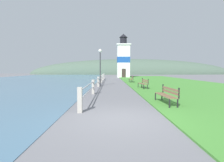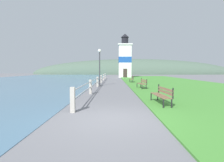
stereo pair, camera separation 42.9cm
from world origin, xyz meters
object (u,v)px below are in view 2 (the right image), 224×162
(park_bench_midway, at_px, (142,83))
(park_bench_far, at_px, (132,79))
(lamp_post, at_px, (100,61))
(lighthouse, at_px, (125,59))
(park_bench_near, at_px, (162,94))

(park_bench_midway, height_order, park_bench_far, same)
(park_bench_midway, bearing_deg, lamp_post, -43.52)
(lighthouse, xyz_separation_m, lamp_post, (-4.11, -21.44, -1.55))
(park_bench_near, xyz_separation_m, lighthouse, (0.20, 31.78, 3.75))
(park_bench_midway, distance_m, lighthouse, 24.72)
(park_bench_midway, distance_m, park_bench_far, 8.03)
(park_bench_near, xyz_separation_m, lamp_post, (-3.91, 10.34, 2.20))
(park_bench_near, xyz_separation_m, park_bench_far, (0.10, 15.38, -0.00))
(park_bench_midway, xyz_separation_m, lamp_post, (-4.14, 2.99, 2.20))
(park_bench_near, distance_m, lighthouse, 32.00)
(lighthouse, distance_m, lamp_post, 21.89)
(lighthouse, bearing_deg, park_bench_far, -90.34)
(park_bench_midway, distance_m, lamp_post, 5.56)
(lamp_post, bearing_deg, lighthouse, 79.15)
(park_bench_midway, height_order, lamp_post, lamp_post)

